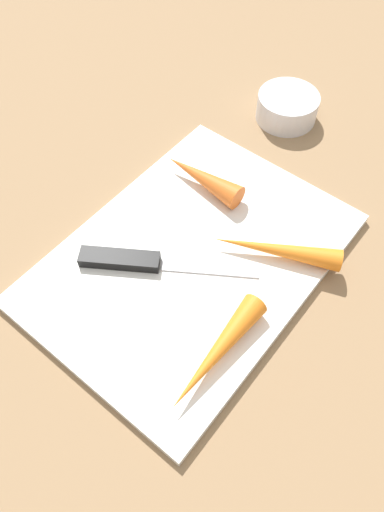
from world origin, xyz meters
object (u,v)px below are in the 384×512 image
Objects in this scene: carrot_medium at (217,353)px; carrot_longest at (276,250)px; small_bowl at (287,107)px; cutting_board at (192,259)px; knife at (131,261)px; carrot_shortest at (202,178)px.

carrot_longest is at bearing -171.71° from carrot_medium.
small_bowl is (-0.36, -0.15, -0.01)m from carrot_medium.
cutting_board is 2.52× the size of carrot_longest.
carrot_medium is 1.60× the size of small_bowl.
knife is 0.33m from small_bowl.
cutting_board is 0.13m from carrot_medium.
carrot_longest is 1.04× the size of carrot_medium.
carrot_medium is at bearing 131.53° from carrot_shortest.
small_bowl is (-0.28, -0.05, 0.01)m from cutting_board.
carrot_medium reaches higher than cutting_board.
carrot_longest and small_bowl have the same top height.
carrot_medium reaches higher than small_bowl.
carrot_medium reaches higher than carrot_longest.
small_bowl reaches higher than knife.
small_bowl is (-0.19, 0.01, -0.01)m from carrot_shortest.
carrot_longest is 0.13m from carrot_shortest.
carrot_medium is at bearing -45.24° from knife.
carrot_medium is at bearing 49.95° from cutting_board.
knife is at bearing 15.82° from carrot_longest.
carrot_shortest reaches higher than cutting_board.
carrot_medium is at bearing 72.62° from carrot_longest.
cutting_board is 0.07m from knife.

